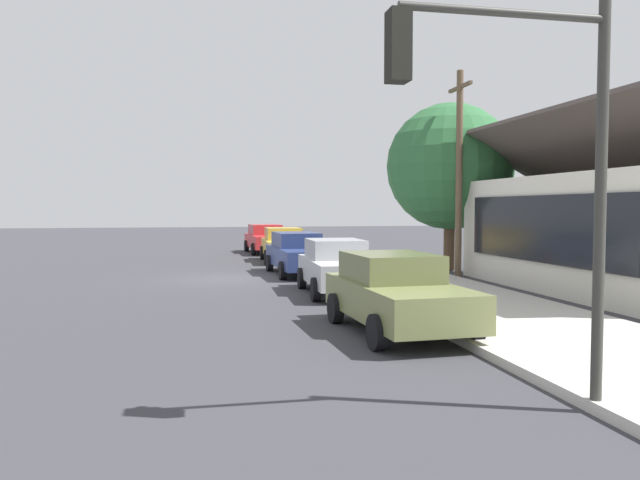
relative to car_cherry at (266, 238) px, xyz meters
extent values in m
plane|color=#38383D|center=(12.29, -2.68, -0.82)|extent=(120.00, 120.00, 0.00)
cube|color=beige|center=(12.29, 2.92, -0.74)|extent=(60.00, 4.20, 0.16)
cube|color=red|center=(0.12, 0.00, -0.14)|extent=(4.95, 2.05, 0.70)
cube|color=#A9272B|center=(-0.37, -0.01, 0.49)|extent=(2.41, 1.73, 0.56)
cylinder|color=black|center=(1.59, 0.99, -0.49)|extent=(0.67, 0.25, 0.66)
cylinder|color=black|center=(1.67, -0.86, -0.49)|extent=(0.67, 0.25, 0.66)
cylinder|color=black|center=(-1.43, 0.87, -0.49)|extent=(0.67, 0.25, 0.66)
cylinder|color=black|center=(-1.36, -0.98, -0.49)|extent=(0.67, 0.25, 0.66)
cube|color=gold|center=(5.75, 0.19, -0.14)|extent=(4.54, 2.01, 0.70)
cube|color=gold|center=(5.30, 0.21, 0.49)|extent=(2.21, 1.70, 0.56)
cylinder|color=black|center=(7.17, 1.05, -0.49)|extent=(0.67, 0.25, 0.66)
cylinder|color=black|center=(7.10, -0.78, -0.49)|extent=(0.67, 0.25, 0.66)
cylinder|color=black|center=(4.40, 1.16, -0.49)|extent=(0.67, 0.25, 0.66)
cylinder|color=black|center=(4.33, -0.67, -0.49)|extent=(0.67, 0.25, 0.66)
cube|color=navy|center=(11.48, -0.08, -0.14)|extent=(4.90, 1.94, 0.70)
cube|color=navy|center=(10.99, -0.09, 0.49)|extent=(2.38, 1.64, 0.56)
cylinder|color=black|center=(12.95, 0.86, -0.49)|extent=(0.67, 0.24, 0.66)
cylinder|color=black|center=(13.01, -0.91, -0.49)|extent=(0.67, 0.24, 0.66)
cylinder|color=black|center=(9.94, 0.75, -0.49)|extent=(0.67, 0.24, 0.66)
cylinder|color=black|center=(10.01, -1.01, -0.49)|extent=(0.67, 0.24, 0.66)
cube|color=silver|center=(16.85, 0.19, -0.14)|extent=(4.40, 1.91, 0.70)
cube|color=#A0A2A6|center=(16.41, 0.21, 0.49)|extent=(2.13, 1.63, 0.56)
cylinder|color=black|center=(18.22, 1.04, -0.49)|extent=(0.67, 0.24, 0.66)
cylinder|color=black|center=(18.17, -0.74, -0.49)|extent=(0.67, 0.24, 0.66)
cylinder|color=black|center=(15.53, 1.12, -0.49)|extent=(0.67, 0.24, 0.66)
cylinder|color=black|center=(15.48, -0.65, -0.49)|extent=(0.67, 0.24, 0.66)
cube|color=olive|center=(22.59, 0.09, -0.14)|extent=(4.46, 2.08, 0.70)
cube|color=#61683C|center=(22.16, 0.07, 0.49)|extent=(2.18, 1.75, 0.56)
cylinder|color=black|center=(23.90, 1.09, -0.49)|extent=(0.67, 0.25, 0.66)
cylinder|color=black|center=(23.99, -0.78, -0.49)|extent=(0.67, 0.25, 0.66)
cylinder|color=black|center=(21.19, 0.96, -0.49)|extent=(0.67, 0.25, 0.66)
cylinder|color=black|center=(21.29, -0.91, -0.49)|extent=(0.67, 0.25, 0.66)
cube|color=silver|center=(18.08, 9.32, 0.93)|extent=(10.46, 6.64, 3.50)
cube|color=black|center=(18.08, 5.97, 1.11)|extent=(8.37, 0.08, 1.96)
cube|color=#514742|center=(18.08, 7.66, 3.57)|extent=(11.06, 3.61, 2.02)
cylinder|color=brown|center=(10.98, 6.23, 0.59)|extent=(0.44, 0.44, 2.81)
sphere|color=#2D6638|center=(10.98, 6.23, 3.40)|extent=(5.11, 5.11, 5.11)
cylinder|color=#383833|center=(27.70, 0.92, 1.78)|extent=(0.14, 0.14, 5.20)
cylinder|color=#383833|center=(27.70, -0.38, 3.98)|extent=(0.10, 2.60, 0.10)
cube|color=black|center=(27.70, -1.68, 3.53)|extent=(0.28, 0.24, 0.80)
sphere|color=red|center=(27.55, -1.68, 3.79)|extent=(0.16, 0.16, 0.16)
sphere|color=yellow|center=(27.55, -1.68, 3.53)|extent=(0.16, 0.16, 0.16)
sphere|color=green|center=(27.55, -1.68, 3.27)|extent=(0.16, 0.16, 0.16)
cylinder|color=brown|center=(13.43, 5.52, 2.93)|extent=(0.24, 0.24, 7.50)
cube|color=brown|center=(13.43, 5.52, 6.08)|extent=(1.80, 0.12, 0.12)
cylinder|color=red|center=(11.66, 1.52, -0.38)|extent=(0.22, 0.22, 0.55)
sphere|color=red|center=(11.66, 1.52, -0.04)|extent=(0.18, 0.18, 0.18)
camera|label=1|loc=(34.34, -3.93, 1.72)|focal=34.42mm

